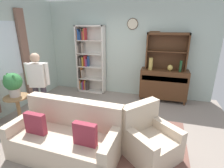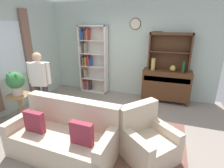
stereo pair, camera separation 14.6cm
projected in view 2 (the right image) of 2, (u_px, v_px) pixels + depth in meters
name	position (u px, v px, depth m)	size (l,w,h in m)	color
ground_plane	(105.00, 128.00, 3.77)	(5.40, 4.60, 0.02)	gray
wall_back	(130.00, 49.00, 5.21)	(5.00, 0.09, 2.80)	#ADC1B7
wall_left	(5.00, 57.00, 4.10)	(0.16, 4.20, 2.80)	#ADC1B7
area_rug	(109.00, 137.00, 3.44)	(2.88, 1.96, 0.01)	brown
bookshelf	(92.00, 60.00, 5.53)	(0.90, 0.30, 2.10)	silver
sideboard	(166.00, 84.00, 4.91)	(1.30, 0.45, 0.92)	#4C2D19
sideboard_hutch	(170.00, 46.00, 4.67)	(1.10, 0.26, 1.00)	#4C2D19
vase_tall	(153.00, 64.00, 4.77)	(0.11, 0.11, 0.33)	tan
vase_round	(173.00, 68.00, 4.65)	(0.15, 0.15, 0.17)	tan
bottle_wine	(183.00, 67.00, 4.53)	(0.07, 0.07, 0.30)	#194223
couch_floral	(65.00, 136.00, 2.97)	(1.83, 0.92, 0.90)	beige
armchair_floral	(147.00, 141.00, 2.88)	(1.08, 1.08, 0.88)	beige
plant_stand	(20.00, 105.00, 3.93)	(0.52, 0.52, 0.64)	#997047
potted_plant_large	(15.00, 82.00, 3.76)	(0.38, 0.38, 0.52)	beige
person_reading	(40.00, 82.00, 3.90)	(0.52, 0.28, 1.56)	#38333D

